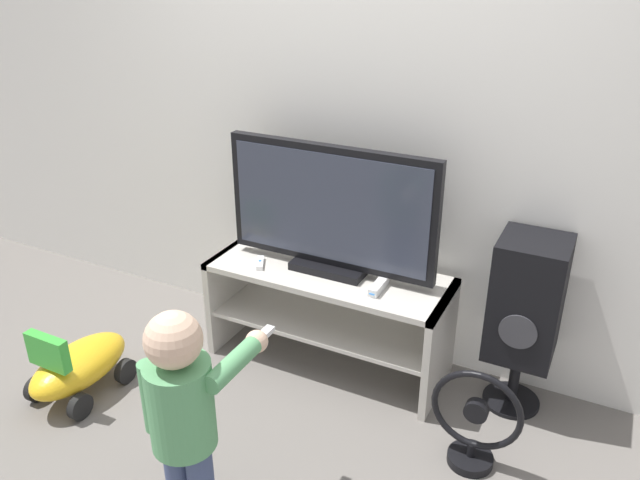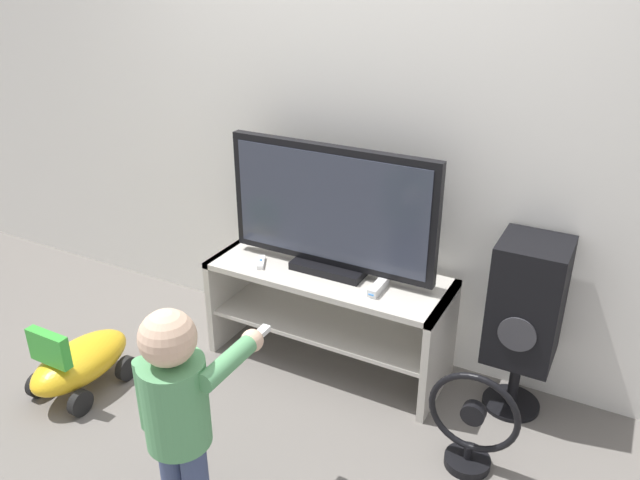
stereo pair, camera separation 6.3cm
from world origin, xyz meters
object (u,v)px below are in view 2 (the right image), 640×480
remote_primary (261,262)px  ride_on_toy (79,362)px  floor_fan (472,426)px  game_console (378,287)px  child (178,403)px  speaker_tower (527,305)px  television (331,211)px

remote_primary → ride_on_toy: size_ratio=0.23×
floor_fan → game_console: bearing=150.9°
child → floor_fan: child is taller
game_console → speaker_tower: bearing=13.8°
speaker_tower → floor_fan: size_ratio=1.85×
television → speaker_tower: 1.00m
game_console → speaker_tower: (0.66, 0.16, 0.00)m
remote_primary → floor_fan: bearing=-13.2°
game_console → speaker_tower: size_ratio=0.20×
game_console → remote_primary: bearing=-177.0°
game_console → television: bearing=165.1°
game_console → floor_fan: size_ratio=0.37×
game_console → child: bearing=-105.6°
child → floor_fan: size_ratio=1.97×
game_console → ride_on_toy: game_console is taller
ride_on_toy → remote_primary: bearing=47.3°
game_console → child: (-0.30, -1.09, -0.02)m
child → speaker_tower: size_ratio=1.06×
television → remote_primary: size_ratio=8.32×
speaker_tower → game_console: bearing=-166.2°
television → floor_fan: television is taller
ride_on_toy → game_console: bearing=29.6°
remote_primary → floor_fan: size_ratio=0.27×
remote_primary → floor_fan: (1.22, -0.29, -0.34)m
speaker_tower → ride_on_toy: (-1.94, -0.89, -0.41)m
television → child: bearing=-90.4°
floor_fan → remote_primary: bearing=166.8°
television → ride_on_toy: bearing=-140.7°
game_console → speaker_tower: 0.68m
game_console → ride_on_toy: 1.53m
game_console → floor_fan: game_console is taller
television → child: size_ratio=1.16×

